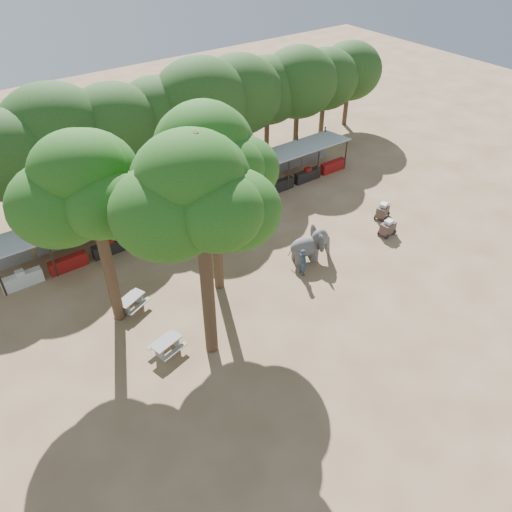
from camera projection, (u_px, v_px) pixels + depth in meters
ground at (323, 323)px, 27.69m from camera, size 100.00×100.00×0.00m
vendor_stalls at (196, 200)px, 35.90m from camera, size 28.00×2.99×2.80m
yard_tree_left at (86, 189)px, 23.11m from camera, size 7.10×6.90×11.02m
yard_tree_center at (195, 195)px, 20.66m from camera, size 7.10×6.90×12.04m
yard_tree_back at (208, 156)px, 25.04m from camera, size 7.10×6.90×11.36m
backdrop_trees at (156, 119)px, 36.59m from camera, size 46.46×5.95×8.33m
elephant at (310, 245)px, 31.65m from camera, size 2.91×2.16×2.16m
handler at (303, 262)px, 30.52m from camera, size 0.48×0.69×1.87m
picnic_table_near at (167, 345)px, 25.69m from camera, size 1.90×1.78×0.79m
picnic_table_far at (132, 301)px, 28.30m from camera, size 2.04×1.96×0.80m
cart_front at (388, 227)px, 34.14m from camera, size 1.25×0.89×1.15m
cart_back at (383, 211)px, 35.83m from camera, size 1.44×1.22×1.20m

